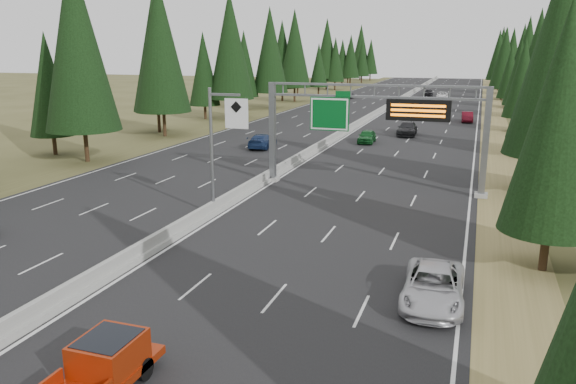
% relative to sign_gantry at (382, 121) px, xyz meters
% --- Properties ---
extents(road, '(32.00, 260.00, 0.08)m').
position_rel_sign_gantry_xyz_m(road, '(-8.92, 45.12, -5.23)').
color(road, black).
rests_on(road, ground).
extents(shoulder_right, '(3.60, 260.00, 0.06)m').
position_rel_sign_gantry_xyz_m(shoulder_right, '(8.88, 45.12, -5.24)').
color(shoulder_right, olive).
rests_on(shoulder_right, ground).
extents(shoulder_left, '(3.60, 260.00, 0.06)m').
position_rel_sign_gantry_xyz_m(shoulder_left, '(-26.72, 45.12, -5.24)').
color(shoulder_left, '#43421F').
rests_on(shoulder_left, ground).
extents(median_barrier, '(0.70, 260.00, 0.85)m').
position_rel_sign_gantry_xyz_m(median_barrier, '(-8.92, 45.12, -4.85)').
color(median_barrier, gray).
rests_on(median_barrier, road).
extents(sign_gantry, '(16.75, 0.98, 7.80)m').
position_rel_sign_gantry_xyz_m(sign_gantry, '(0.00, 0.00, 0.00)').
color(sign_gantry, slate).
rests_on(sign_gantry, road).
extents(hov_sign_pole, '(2.80, 0.50, 8.00)m').
position_rel_sign_gantry_xyz_m(hov_sign_pole, '(-8.33, -9.92, -0.54)').
color(hov_sign_pole, slate).
rests_on(hov_sign_pole, road).
extents(tree_row_right, '(11.52, 239.80, 18.99)m').
position_rel_sign_gantry_xyz_m(tree_row_right, '(13.26, 43.96, 3.64)').
color(tree_row_right, black).
rests_on(tree_row_right, ground).
extents(tree_row_left, '(12.00, 239.52, 18.94)m').
position_rel_sign_gantry_xyz_m(tree_row_left, '(-30.79, 26.82, 4.47)').
color(tree_row_left, black).
rests_on(tree_row_left, ground).
extents(silver_minivan, '(2.62, 5.40, 1.48)m').
position_rel_sign_gantry_xyz_m(silver_minivan, '(5.47, -18.70, -4.45)').
color(silver_minivan, '#BBBABF').
rests_on(silver_minivan, road).
extents(red_pickup, '(1.83, 5.14, 1.67)m').
position_rel_sign_gantry_xyz_m(red_pickup, '(-3.55, -28.47, -4.26)').
color(red_pickup, black).
rests_on(red_pickup, road).
extents(car_ahead_green, '(1.90, 4.35, 1.46)m').
position_rel_sign_gantry_xyz_m(car_ahead_green, '(-5.10, 21.35, -4.46)').
color(car_ahead_green, '#12531F').
rests_on(car_ahead_green, road).
extents(car_ahead_dkred, '(1.82, 4.53, 1.46)m').
position_rel_sign_gantry_xyz_m(car_ahead_dkred, '(5.10, 44.51, -4.46)').
color(car_ahead_dkred, '#550C17').
rests_on(car_ahead_dkred, road).
extents(car_ahead_dkgrey, '(2.46, 5.59, 1.60)m').
position_rel_sign_gantry_xyz_m(car_ahead_dkgrey, '(-1.52, 28.72, -4.39)').
color(car_ahead_dkgrey, black).
rests_on(car_ahead_dkgrey, road).
extents(car_ahead_white, '(2.64, 5.25, 1.43)m').
position_rel_sign_gantry_xyz_m(car_ahead_white, '(-1.09, 84.57, -4.48)').
color(car_ahead_white, white).
rests_on(car_ahead_white, road).
extents(car_ahead_far, '(2.11, 4.71, 1.57)m').
position_rel_sign_gantry_xyz_m(car_ahead_far, '(-4.55, 91.45, -4.40)').
color(car_ahead_far, black).
rests_on(car_ahead_far, road).
extents(car_onc_blue, '(2.46, 5.30, 1.50)m').
position_rel_sign_gantry_xyz_m(car_onc_blue, '(-15.03, 14.36, -4.44)').
color(car_onc_blue, navy).
rests_on(car_onc_blue, road).
extents(car_onc_white, '(1.72, 3.82, 1.27)m').
position_rel_sign_gantry_xyz_m(car_onc_white, '(-14.75, 42.42, -4.55)').
color(car_onc_white, silver).
rests_on(car_onc_white, road).
extents(car_onc_far, '(3.16, 6.04, 1.62)m').
position_rel_sign_gantry_xyz_m(car_onc_far, '(-20.72, 77.22, -4.38)').
color(car_onc_far, black).
rests_on(car_onc_far, road).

